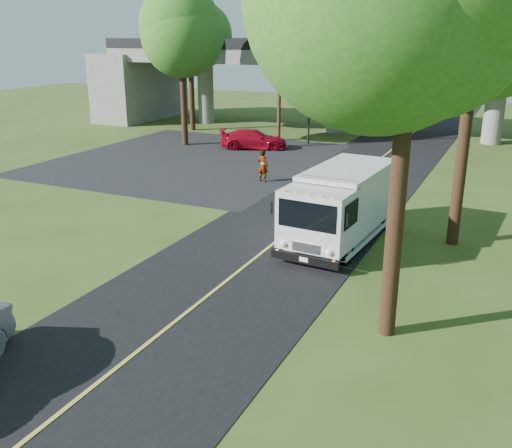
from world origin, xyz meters
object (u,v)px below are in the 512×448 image
Objects in this scene: traffic_signal at (309,100)px; utility_pole at (279,81)px; step_van at (341,203)px; pedestrian at (263,166)px; tree_left_lot at (182,30)px; tree_left_far at (191,36)px; red_sedan at (254,139)px.

utility_pole is at bearing -126.87° from traffic_signal.
traffic_signal is 0.76× the size of step_van.
step_van is 3.92× the size of pedestrian.
tree_left_lot is at bearing 141.98° from step_van.
pedestrian is at bearing -82.10° from traffic_signal.
tree_left_far is 28.53m from step_van.
tree_left_far is (-10.79, 1.84, 4.25)m from traffic_signal.
tree_left_far is at bearing -40.24° from pedestrian.
step_van is (9.69, -16.62, -3.06)m from utility_pole.
red_sedan is at bearing -32.47° from tree_left_far.
pedestrian is (3.08, -9.39, -3.72)m from utility_pole.
tree_left_far is 2.11× the size of red_sedan.
red_sedan is 2.67× the size of pedestrian.
step_van is (8.19, -18.62, -1.67)m from traffic_signal.
step_van is 1.47× the size of red_sedan.
step_van is at bearing 139.12° from pedestrian.
tree_left_lot reaches higher than pedestrian.
traffic_signal is 2.86m from utility_pole.
utility_pole is 5.12× the size of pedestrian.
tree_left_lot is 1.53× the size of step_van.
traffic_signal reaches higher than pedestrian.
tree_left_lot reaches higher than step_van.
pedestrian reaches higher than red_sedan.
tree_left_far is 11.55m from red_sedan.
utility_pole is at bearing -65.17° from pedestrian.
utility_pole is 1.92× the size of red_sedan.
traffic_signal is 1.11× the size of red_sedan.
traffic_signal reaches higher than red_sedan.
tree_left_far is at bearing 116.57° from tree_left_lot.
utility_pole reaches higher than traffic_signal.
utility_pole is 0.86× the size of tree_left_lot.
tree_left_far is (-3.00, 6.00, -0.45)m from tree_left_lot.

